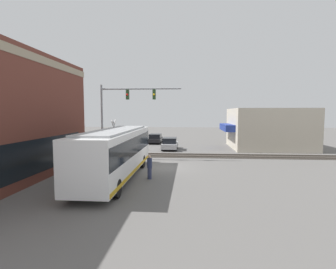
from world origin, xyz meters
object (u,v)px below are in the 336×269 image
city_bus (116,152)px  parked_car_silver (170,144)px  parked_car_black (155,139)px  pedestrian_near_bus (150,167)px  crossing_signal (114,135)px

city_bus → parked_car_silver: (14.27, -2.60, -1.17)m
parked_car_silver → city_bus: bearing=169.7°
parked_car_black → pedestrian_near_bus: bearing=-173.8°
city_bus → pedestrian_near_bus: size_ratio=7.20×
parked_car_silver → pedestrian_near_bus: bearing=178.6°
crossing_signal → parked_car_silver: (6.81, -4.92, -1.62)m
crossing_signal → pedestrian_near_bus: crossing_signal is taller
parked_car_black → pedestrian_near_bus: (-20.79, -2.26, 0.17)m
city_bus → pedestrian_near_bus: city_bus is taller
crossing_signal → parked_car_black: bearing=-9.9°
pedestrian_near_bus → crossing_signal: bearing=31.6°
city_bus → crossing_signal: (7.46, 2.32, 0.45)m
parked_car_black → city_bus: bearing=180.0°
city_bus → parked_car_black: city_bus is taller
crossing_signal → city_bus: bearing=-162.7°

